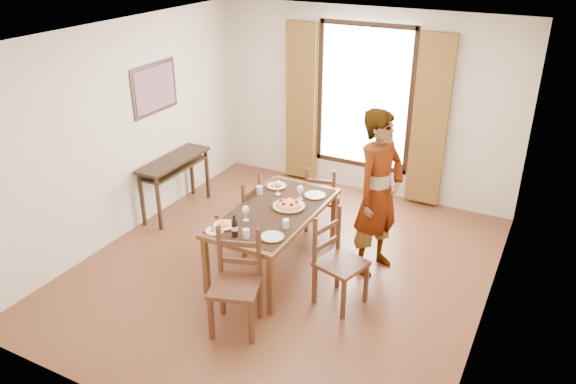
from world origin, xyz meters
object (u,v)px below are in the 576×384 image
at_px(pasta_platter, 289,203).
at_px(man, 379,193).
at_px(console_table, 174,166).
at_px(dining_table, 274,215).

bearing_deg(pasta_platter, man, 22.65).
height_order(console_table, man, man).
xyz_separation_m(man, pasta_platter, (-0.93, -0.39, -0.17)).
bearing_deg(pasta_platter, console_table, 166.32).
relative_size(console_table, dining_table, 0.68).
height_order(console_table, dining_table, console_table).
distance_m(console_table, dining_table, 2.01).
relative_size(man, pasta_platter, 4.86).
bearing_deg(console_table, dining_table, -18.17).
bearing_deg(man, pasta_platter, 131.02).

